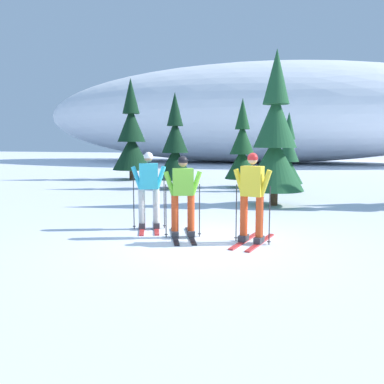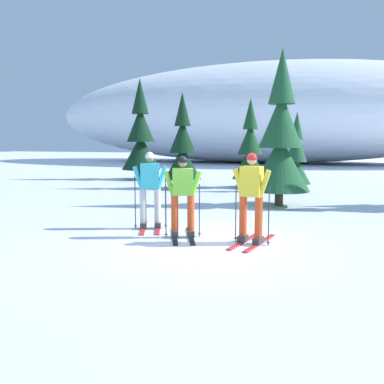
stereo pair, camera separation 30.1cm
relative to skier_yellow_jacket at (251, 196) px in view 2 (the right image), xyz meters
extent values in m
plane|color=white|center=(-0.89, -0.20, -0.94)|extent=(120.00, 120.00, 0.00)
cube|color=red|center=(-0.14, 0.12, -0.93)|extent=(0.39, 1.55, 0.03)
cube|color=red|center=(0.18, 0.06, -0.93)|extent=(0.39, 1.55, 0.03)
cube|color=#38383D|center=(-0.16, 0.02, -0.85)|extent=(0.19, 0.30, 0.12)
cube|color=#38383D|center=(0.16, -0.04, -0.85)|extent=(0.19, 0.30, 0.12)
cylinder|color=#DB471E|center=(-0.16, 0.02, -0.40)|extent=(0.15, 0.15, 0.79)
cylinder|color=#DB471E|center=(0.16, -0.04, -0.40)|extent=(0.15, 0.15, 0.79)
cube|color=yellow|center=(0.00, -0.01, 0.29)|extent=(0.45, 0.31, 0.59)
cylinder|color=yellow|center=(-0.25, 0.04, 0.24)|extent=(0.29, 0.15, 0.58)
cylinder|color=yellow|center=(0.25, -0.05, 0.24)|extent=(0.29, 0.15, 0.58)
sphere|color=tan|center=(0.00, -0.01, 0.71)|extent=(0.19, 0.19, 0.19)
sphere|color=red|center=(0.00, -0.01, 0.74)|extent=(0.21, 0.21, 0.21)
cube|color=black|center=(0.01, 0.07, 0.72)|extent=(0.15, 0.06, 0.07)
cylinder|color=#2D2D33|center=(-0.33, 0.12, -0.37)|extent=(0.02, 0.02, 1.15)
cylinder|color=#2D2D33|center=(-0.33, 0.12, -0.88)|extent=(0.07, 0.07, 0.01)
cylinder|color=#2D2D33|center=(0.35, -0.01, -0.37)|extent=(0.02, 0.02, 1.15)
cylinder|color=#2D2D33|center=(0.35, -0.01, -0.88)|extent=(0.07, 0.07, 0.01)
cube|color=red|center=(-2.63, 0.64, -0.93)|extent=(0.70, 1.49, 0.03)
cube|color=red|center=(-2.33, 0.77, -0.93)|extent=(0.70, 1.49, 0.03)
cube|color=#38383D|center=(-2.59, 0.55, -0.85)|extent=(0.24, 0.31, 0.12)
cube|color=#38383D|center=(-2.29, 0.68, -0.85)|extent=(0.24, 0.31, 0.12)
cylinder|color=silver|center=(-2.59, 0.55, -0.40)|extent=(0.15, 0.15, 0.78)
cylinder|color=silver|center=(-2.29, 0.68, -0.40)|extent=(0.15, 0.15, 0.78)
cube|color=#33B7D6|center=(-2.44, 0.61, 0.28)|extent=(0.48, 0.38, 0.58)
cylinder|color=#33B7D6|center=(-2.68, 0.51, 0.23)|extent=(0.29, 0.20, 0.58)
cylinder|color=#33B7D6|center=(-2.20, 0.71, 0.23)|extent=(0.29, 0.20, 0.58)
sphere|color=#A37556|center=(-2.44, 0.61, 0.70)|extent=(0.19, 0.19, 0.19)
sphere|color=white|center=(-2.44, 0.61, 0.73)|extent=(0.21, 0.21, 0.21)
cube|color=black|center=(-2.47, 0.69, 0.71)|extent=(0.15, 0.09, 0.07)
cylinder|color=#2D2D33|center=(-2.78, 0.53, -0.33)|extent=(0.02, 0.02, 1.22)
cylinder|color=#2D2D33|center=(-2.78, 0.53, -0.88)|extent=(0.07, 0.07, 0.01)
cylinder|color=#2D2D33|center=(-2.14, 0.80, -0.33)|extent=(0.02, 0.02, 1.22)
cylinder|color=#2D2D33|center=(-2.14, 0.80, -0.88)|extent=(0.07, 0.07, 0.01)
cube|color=black|center=(-1.63, 0.08, -0.93)|extent=(0.69, 1.48, 0.03)
cube|color=black|center=(-1.32, 0.21, -0.93)|extent=(0.69, 1.48, 0.03)
cube|color=#38383D|center=(-1.59, -0.01, -0.85)|extent=(0.24, 0.31, 0.12)
cube|color=#38383D|center=(-1.28, 0.12, -0.85)|extent=(0.24, 0.31, 0.12)
cylinder|color=#DB471E|center=(-1.59, -0.01, -0.42)|extent=(0.15, 0.15, 0.75)
cylinder|color=#DB471E|center=(-1.28, 0.12, -0.42)|extent=(0.15, 0.15, 0.75)
cube|color=#75C638|center=(-1.44, 0.05, 0.23)|extent=(0.48, 0.38, 0.55)
cylinder|color=#75C638|center=(-1.68, -0.05, 0.17)|extent=(0.29, 0.20, 0.58)
cylinder|color=#75C638|center=(-1.20, 0.15, 0.17)|extent=(0.29, 0.20, 0.58)
sphere|color=#A37556|center=(-1.44, 0.05, 0.64)|extent=(0.19, 0.19, 0.19)
sphere|color=black|center=(-1.44, 0.05, 0.67)|extent=(0.21, 0.21, 0.21)
cube|color=black|center=(-1.47, 0.13, 0.65)|extent=(0.15, 0.09, 0.07)
cylinder|color=#2D2D33|center=(-1.79, -0.03, -0.38)|extent=(0.02, 0.02, 1.12)
cylinder|color=#2D2D33|center=(-1.79, -0.03, -0.88)|extent=(0.07, 0.07, 0.01)
cylinder|color=#2D2D33|center=(-1.14, 0.24, -0.38)|extent=(0.02, 0.02, 1.12)
cylinder|color=#2D2D33|center=(-1.14, 0.24, -0.88)|extent=(0.07, 0.07, 0.01)
cylinder|color=#47301E|center=(-8.08, 11.62, -0.59)|extent=(0.29, 0.29, 0.71)
cone|color=black|center=(-8.08, 11.62, 0.50)|extent=(2.04, 2.04, 1.82)
cone|color=black|center=(-8.08, 11.62, 1.96)|extent=(1.47, 1.47, 1.82)
cone|color=black|center=(-8.08, 11.62, 3.42)|extent=(0.90, 0.90, 1.82)
cylinder|color=#47301E|center=(-4.51, 8.34, -0.67)|extent=(0.22, 0.22, 0.55)
cone|color=black|center=(-4.51, 8.34, 0.17)|extent=(1.57, 1.57, 1.40)
cone|color=black|center=(-4.51, 8.34, 1.29)|extent=(1.13, 1.13, 1.40)
cone|color=black|center=(-4.51, 8.34, 2.42)|extent=(0.69, 0.69, 1.40)
cylinder|color=#47301E|center=(-1.88, 9.66, -0.68)|extent=(0.21, 0.21, 0.52)
cone|color=#194723|center=(-1.88, 9.66, 0.12)|extent=(1.49, 1.49, 1.34)
cone|color=#194723|center=(-1.88, 9.66, 1.19)|extent=(1.08, 1.08, 1.34)
cone|color=#194723|center=(-1.88, 9.66, 2.26)|extent=(0.66, 0.66, 1.34)
cylinder|color=#47301E|center=(-0.05, 4.98, -0.62)|extent=(0.26, 0.26, 0.65)
cone|color=#1E512D|center=(-0.05, 4.98, 0.37)|extent=(1.86, 1.86, 1.66)
cone|color=#1E512D|center=(-0.05, 4.98, 1.70)|extent=(1.34, 1.34, 1.66)
cone|color=#1E512D|center=(-0.05, 4.98, 3.03)|extent=(0.82, 0.82, 1.66)
cylinder|color=#47301E|center=(0.13, 8.87, -0.73)|extent=(0.17, 0.17, 0.43)
cone|color=#1E512D|center=(0.13, 8.87, -0.07)|extent=(1.23, 1.23, 1.10)
cone|color=#1E512D|center=(0.13, 8.87, 0.81)|extent=(0.88, 0.88, 1.10)
cone|color=#1E512D|center=(0.13, 8.87, 1.69)|extent=(0.54, 0.54, 1.10)
ellipsoid|color=white|center=(-4.78, 31.01, 3.67)|extent=(42.41, 16.79, 9.23)
camera|label=1|loc=(1.13, -7.76, 1.06)|focal=37.54mm
camera|label=2|loc=(1.42, -7.67, 1.06)|focal=37.54mm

